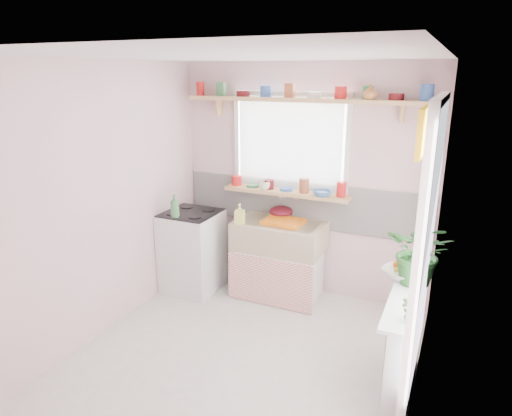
% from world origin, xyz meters
% --- Properties ---
extents(room, '(3.20, 3.20, 3.20)m').
position_xyz_m(room, '(0.66, 0.86, 1.37)').
color(room, silver).
rests_on(room, ground).
extents(sink_unit, '(0.95, 0.65, 1.11)m').
position_xyz_m(sink_unit, '(-0.15, 1.29, 0.43)').
color(sink_unit, white).
rests_on(sink_unit, ground).
extents(cooker, '(0.58, 0.58, 0.93)m').
position_xyz_m(cooker, '(-1.10, 1.05, 0.46)').
color(cooker, white).
rests_on(cooker, ground).
extents(radiator_ledge, '(0.22, 0.95, 0.78)m').
position_xyz_m(radiator_ledge, '(1.30, 0.20, 0.40)').
color(radiator_ledge, white).
rests_on(radiator_ledge, ground).
extents(windowsill, '(1.40, 0.22, 0.04)m').
position_xyz_m(windowsill, '(-0.15, 1.48, 1.14)').
color(windowsill, '#D9B36F').
rests_on(windowsill, room).
extents(pine_shelf, '(2.52, 0.24, 0.04)m').
position_xyz_m(pine_shelf, '(0.00, 1.47, 2.12)').
color(pine_shelf, '#D9B36F').
rests_on(pine_shelf, room).
extents(shelf_crockery, '(2.47, 0.11, 0.12)m').
position_xyz_m(shelf_crockery, '(-0.02, 1.47, 2.19)').
color(shelf_crockery, red).
rests_on(shelf_crockery, pine_shelf).
extents(sill_crockery, '(1.35, 0.11, 0.12)m').
position_xyz_m(sill_crockery, '(-0.17, 1.48, 1.22)').
color(sill_crockery, red).
rests_on(sill_crockery, windowsill).
extents(dish_tray, '(0.43, 0.33, 0.04)m').
position_xyz_m(dish_tray, '(-0.10, 1.29, 0.87)').
color(dish_tray, orange).
rests_on(dish_tray, sink_unit).
extents(colander, '(0.30, 0.30, 0.12)m').
position_xyz_m(colander, '(-0.21, 1.50, 0.91)').
color(colander, '#550E1B').
rests_on(colander, sink_unit).
extents(jade_plant, '(0.55, 0.50, 0.54)m').
position_xyz_m(jade_plant, '(1.33, 0.54, 1.05)').
color(jade_plant, '#265A24').
rests_on(jade_plant, radiator_ledge).
extents(fruit_bowl, '(0.43, 0.43, 0.08)m').
position_xyz_m(fruit_bowl, '(1.21, 0.60, 0.81)').
color(fruit_bowl, silver).
rests_on(fruit_bowl, radiator_ledge).
extents(herb_pot, '(0.11, 0.09, 0.18)m').
position_xyz_m(herb_pot, '(1.33, -0.11, 0.87)').
color(herb_pot, '#326428').
rests_on(herb_pot, radiator_ledge).
extents(soap_bottle_sink, '(0.11, 0.12, 0.21)m').
position_xyz_m(soap_bottle_sink, '(-0.53, 1.10, 0.96)').
color(soap_bottle_sink, '#EDFA6F').
rests_on(soap_bottle_sink, sink_unit).
extents(sill_cup, '(0.14, 0.14, 0.09)m').
position_xyz_m(sill_cup, '(-0.38, 1.42, 1.21)').
color(sill_cup, white).
rests_on(sill_cup, windowsill).
extents(sill_bowl, '(0.25, 0.25, 0.06)m').
position_xyz_m(sill_bowl, '(0.26, 1.42, 1.19)').
color(sill_bowl, '#366BB1').
rests_on(sill_bowl, windowsill).
extents(shelf_vase, '(0.17, 0.17, 0.14)m').
position_xyz_m(shelf_vase, '(0.69, 1.41, 2.21)').
color(shelf_vase, '#B66D38').
rests_on(shelf_vase, pine_shelf).
extents(cooker_bottle, '(0.11, 0.11, 0.25)m').
position_xyz_m(cooker_bottle, '(-1.15, 0.83, 1.04)').
color(cooker_bottle, '#468D50').
rests_on(cooker_bottle, cooker).
extents(fruit, '(0.20, 0.14, 0.10)m').
position_xyz_m(fruit, '(1.22, 0.61, 0.88)').
color(fruit, orange).
rests_on(fruit, fruit_bowl).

